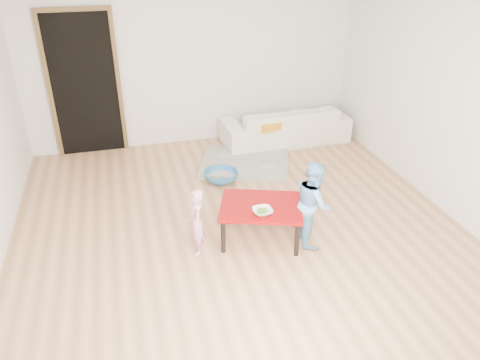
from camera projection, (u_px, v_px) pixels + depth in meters
name	position (u px, v px, depth m)	size (l,w,h in m)	color
floor	(236.00, 221.00, 5.48)	(5.00, 5.00, 0.01)	#A17245
back_wall	(193.00, 59.00, 6.99)	(5.00, 0.02, 2.60)	white
right_wall	(443.00, 97.00, 5.43)	(0.02, 5.00, 2.60)	white
doorway	(85.00, 86.00, 6.74)	(1.02, 0.08, 2.11)	brown
sofa	(285.00, 125.00, 7.39)	(1.98, 0.77, 0.58)	#ECE6CD
cushion	(269.00, 123.00, 7.04)	(0.43, 0.38, 0.12)	orange
red_table	(261.00, 222.00, 5.07)	(0.86, 0.65, 0.43)	maroon
bowl	(263.00, 211.00, 4.80)	(0.21, 0.21, 0.05)	white
broccoli	(263.00, 211.00, 4.80)	(0.12, 0.12, 0.06)	#2D5919
child_pink	(196.00, 222.00, 4.79)	(0.27, 0.18, 0.73)	pink
child_blue	(313.00, 203.00, 4.93)	(0.46, 0.36, 0.94)	#64B9E8
basin	(221.00, 176.00, 6.31)	(0.46, 0.46, 0.14)	teal
blanket	(245.00, 163.00, 6.78)	(1.24, 1.03, 0.06)	#9C9A8A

